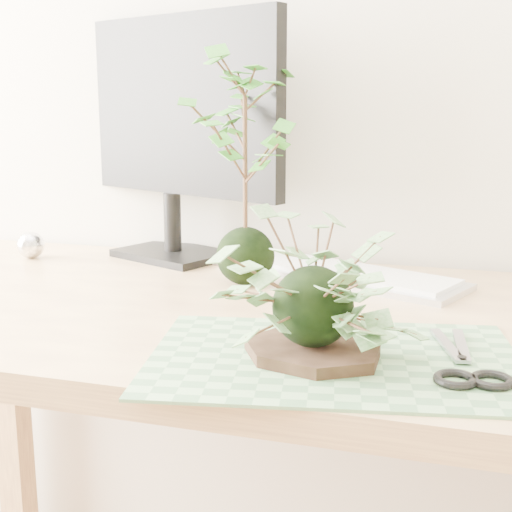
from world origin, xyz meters
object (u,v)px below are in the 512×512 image
Objects in this scene: maple_kokedama at (245,112)px; keyboard at (335,272)px; monitor at (172,121)px; desk at (294,364)px; ivy_kokedama at (314,269)px.

maple_kokedama reaches higher than keyboard.
monitor is at bearing -170.01° from keyboard.
monitor is (-0.35, 0.08, 0.26)m from keyboard.
monitor reaches higher than keyboard.
ivy_kokedama reaches higher than desk.
ivy_kokedama is 0.83× the size of maple_kokedama.
ivy_kokedama is 0.45m from keyboard.
maple_kokedama is at bearing -17.00° from monitor.
ivy_kokedama is (0.07, -0.21, 0.20)m from desk.
desk is 0.57m from monitor.
ivy_kokedama is at bearing -60.96° from keyboard.
maple_kokedama is at bearing -122.20° from keyboard.
desk is 4.60× the size of ivy_kokedama.
monitor is at bearing 128.14° from ivy_kokedama.
monitor is (-0.40, 0.51, 0.16)m from ivy_kokedama.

